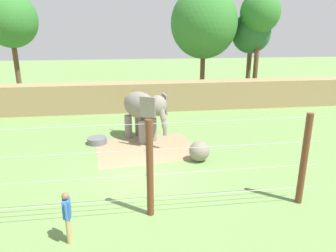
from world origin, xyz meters
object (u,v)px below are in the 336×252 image
(elephant, at_px, (143,109))
(enrichment_ball, at_px, (199,151))
(water_tub, at_px, (97,140))
(zookeeper, at_px, (67,215))

(elephant, distance_m, enrichment_ball, 4.46)
(enrichment_ball, bearing_deg, water_tub, 148.18)
(elephant, height_order, zookeeper, elephant)
(elephant, height_order, water_tub, elephant)
(water_tub, bearing_deg, elephant, 3.76)
(elephant, bearing_deg, zookeeper, -107.90)
(zookeeper, bearing_deg, elephant, 72.10)
(elephant, height_order, enrichment_ball, elephant)
(enrichment_ball, height_order, zookeeper, zookeeper)
(enrichment_ball, bearing_deg, zookeeper, -134.68)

